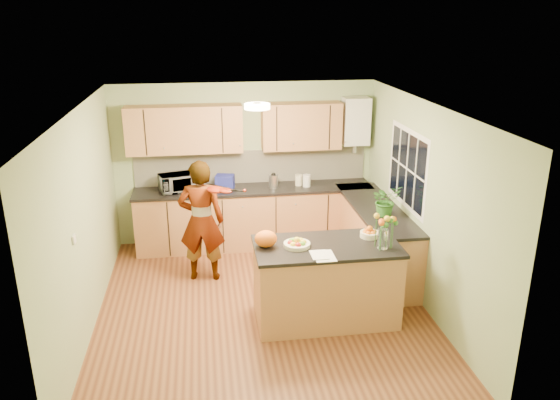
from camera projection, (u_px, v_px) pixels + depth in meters
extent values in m
plane|color=#5D2F1A|center=(262.00, 307.00, 6.81)|extent=(4.50, 4.50, 0.00)
cube|color=silver|center=(260.00, 107.00, 5.99)|extent=(4.00, 4.50, 0.02)
cube|color=#95AE7C|center=(245.00, 163.00, 8.50)|extent=(4.00, 0.02, 2.50)
cube|color=#95AE7C|center=(293.00, 313.00, 4.29)|extent=(4.00, 0.02, 2.50)
cube|color=#95AE7C|center=(84.00, 223.00, 6.13)|extent=(0.02, 4.50, 2.50)
cube|color=#95AE7C|center=(424.00, 205.00, 6.67)|extent=(0.02, 4.50, 2.50)
cube|color=#B67749|center=(254.00, 218.00, 8.50)|extent=(3.60, 0.60, 0.90)
cube|color=black|center=(254.00, 189.00, 8.33)|extent=(3.64, 0.62, 0.04)
cube|color=#B67749|center=(375.00, 240.00, 7.68)|extent=(0.60, 2.20, 0.90)
cube|color=black|center=(376.00, 208.00, 7.53)|extent=(0.62, 2.24, 0.04)
cube|color=beige|center=(252.00, 166.00, 8.52)|extent=(3.60, 0.02, 0.52)
cube|color=#B67749|center=(184.00, 129.00, 8.02)|extent=(1.70, 0.34, 0.70)
cube|color=#B67749|center=(301.00, 126.00, 8.26)|extent=(1.20, 0.34, 0.70)
cube|color=white|center=(356.00, 121.00, 8.37)|extent=(0.40, 0.30, 0.72)
cylinder|color=silver|center=(355.00, 146.00, 8.50)|extent=(0.06, 0.06, 0.20)
cube|color=white|center=(407.00, 169.00, 7.13)|extent=(0.01, 1.30, 1.05)
cube|color=black|center=(407.00, 169.00, 7.13)|extent=(0.01, 1.18, 0.92)
cube|color=white|center=(74.00, 239.00, 5.55)|extent=(0.02, 0.09, 0.09)
cylinder|color=#FFEABF|center=(257.00, 106.00, 6.28)|extent=(0.30, 0.30, 0.06)
cylinder|color=white|center=(257.00, 104.00, 6.27)|extent=(0.10, 0.10, 0.02)
cube|color=#B67749|center=(326.00, 284.00, 6.43)|extent=(1.63, 0.82, 0.92)
cube|color=black|center=(327.00, 246.00, 6.27)|extent=(1.68, 0.86, 0.04)
cylinder|color=beige|center=(297.00, 245.00, 6.21)|extent=(0.30, 0.30, 0.05)
cylinder|color=beige|center=(369.00, 234.00, 6.46)|extent=(0.23, 0.23, 0.07)
cylinder|color=silver|center=(383.00, 239.00, 6.14)|extent=(0.11, 0.11, 0.23)
ellipsoid|color=orange|center=(266.00, 239.00, 6.18)|extent=(0.30, 0.27, 0.19)
cube|color=white|center=(324.00, 256.00, 5.97)|extent=(0.23, 0.31, 0.01)
imported|color=tan|center=(201.00, 221.00, 7.30)|extent=(0.66, 0.48, 1.68)
imported|color=white|center=(176.00, 183.00, 8.13)|extent=(0.55, 0.45, 0.26)
cube|color=navy|center=(225.00, 182.00, 8.25)|extent=(0.31, 0.26, 0.22)
cylinder|color=silver|center=(273.00, 181.00, 8.31)|extent=(0.15, 0.15, 0.20)
sphere|color=black|center=(273.00, 173.00, 8.27)|extent=(0.07, 0.07, 0.07)
cylinder|color=beige|center=(299.00, 180.00, 8.43)|extent=(0.12, 0.12, 0.17)
cylinder|color=white|center=(307.00, 181.00, 8.37)|extent=(0.16, 0.16, 0.19)
imported|color=#316E24|center=(386.00, 200.00, 7.15)|extent=(0.45, 0.41, 0.42)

